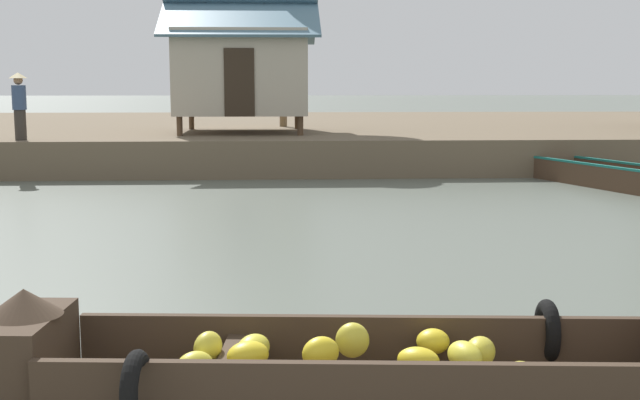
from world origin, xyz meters
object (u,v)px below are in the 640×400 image
at_px(fishing_skiff_distant, 600,171).
at_px(stilt_house_left, 242,70).
at_px(vendor_person, 19,103).
at_px(banana_boat, 361,366).

distance_m(fishing_skiff_distant, stilt_house_left, 10.24).
bearing_deg(fishing_skiff_distant, vendor_person, 171.06).
relative_size(fishing_skiff_distant, stilt_house_left, 1.24).
bearing_deg(vendor_person, fishing_skiff_distant, -8.94).
relative_size(banana_boat, vendor_person, 3.37).
bearing_deg(vendor_person, stilt_house_left, 29.92).
bearing_deg(banana_boat, fishing_skiff_distant, 61.33).
distance_m(banana_boat, stilt_house_left, 18.10).
distance_m(banana_boat, fishing_skiff_distant, 14.37).
xyz_separation_m(banana_boat, vendor_person, (-6.92, 14.79, 1.60)).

